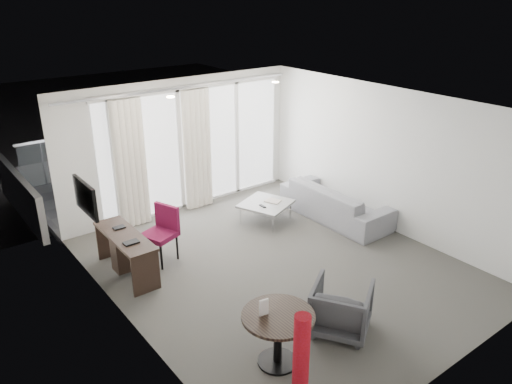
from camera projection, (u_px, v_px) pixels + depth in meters
floor at (279, 266)px, 8.03m from camera, size 5.00×6.00×0.00m
ceiling at (282, 107)px, 7.03m from camera, size 5.00×6.00×0.00m
wall_left at (124, 239)px, 6.12m from camera, size 0.00×6.00×2.60m
wall_right at (387, 159)px, 8.93m from camera, size 0.00×6.00×2.60m
wall_front at (460, 277)px, 5.33m from camera, size 5.00×0.00×2.60m
window_panel at (195, 147)px, 9.92m from camera, size 4.00×0.02×2.38m
window_frame at (196, 148)px, 9.91m from camera, size 4.10×0.06×2.44m
curtain_left at (131, 164)px, 8.99m from camera, size 0.60×0.20×2.38m
curtain_right at (197, 150)px, 9.77m from camera, size 0.60×0.20×2.38m
curtain_track at (183, 87)px, 9.15m from camera, size 4.80×0.04×0.04m
downlight_a at (171, 97)px, 7.70m from camera, size 0.12×0.12×0.02m
downlight_b at (275, 82)px, 8.88m from camera, size 0.12×0.12×0.02m
desk at (127, 254)px, 7.71m from camera, size 0.45×1.43×0.67m
tv at (85, 198)px, 7.19m from camera, size 0.05×0.80×0.50m
desk_chair at (159, 235)px, 8.01m from camera, size 0.64×0.63×0.93m
round_table at (278, 339)px, 5.85m from camera, size 0.99×0.99×0.69m
menu_card at (264, 312)px, 5.71m from camera, size 0.11×0.04×0.21m
red_lamp at (301, 371)px, 4.93m from camera, size 0.33×0.33×1.32m
tub_armchair at (341, 308)px, 6.43m from camera, size 1.02×1.01×0.68m
coffee_table at (266, 212)px, 9.50m from camera, size 1.10×1.10×0.38m
remote at (263, 208)px, 9.27m from camera, size 0.06×0.17×0.02m
magazine at (273, 202)px, 9.50m from camera, size 0.32×0.35×0.02m
sofa at (335, 202)px, 9.59m from camera, size 0.89×2.27×0.66m
terrace_slab at (164, 184)px, 11.52m from camera, size 5.60×3.00×0.12m
rattan_chair_a at (168, 161)px, 11.68m from camera, size 0.56×0.56×0.74m
rattan_chair_b at (216, 147)px, 12.43m from camera, size 0.77×0.77×0.90m
rattan_table at (232, 170)px, 11.48m from camera, size 0.62×0.62×0.50m
balustrade at (135, 146)px, 12.37m from camera, size 5.50×0.06×1.05m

